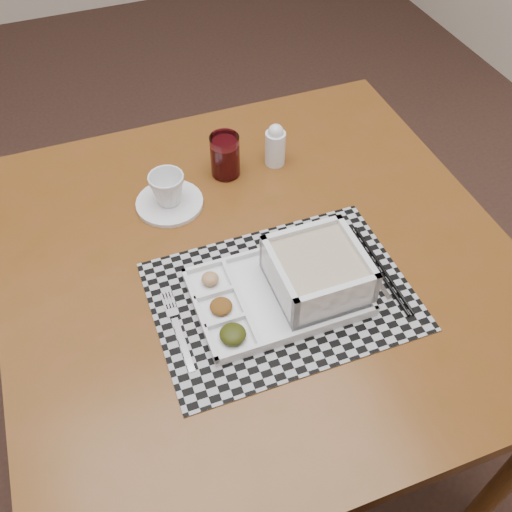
# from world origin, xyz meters

# --- Properties ---
(floor) EXTENTS (5.00, 5.00, 0.00)m
(floor) POSITION_xyz_m (0.00, 0.00, 0.00)
(floor) COLOR #321F19
(floor) RESTS_ON ground
(dining_table) EXTENTS (1.05, 1.05, 0.78)m
(dining_table) POSITION_xyz_m (0.55, -0.43, 0.70)
(dining_table) COLOR #583410
(dining_table) RESTS_ON ground
(placemat) EXTENTS (0.50, 0.36, 0.00)m
(placemat) POSITION_xyz_m (0.55, -0.55, 0.78)
(placemat) COLOR #9A9AA1
(placemat) RESTS_ON dining_table
(serving_tray) EXTENTS (0.32, 0.22, 0.10)m
(serving_tray) POSITION_xyz_m (0.60, -0.55, 0.82)
(serving_tray) COLOR white
(serving_tray) RESTS_ON placemat
(fork) EXTENTS (0.02, 0.19, 0.00)m
(fork) POSITION_xyz_m (0.34, -0.55, 0.78)
(fork) COLOR silver
(fork) RESTS_ON placemat
(spoon) EXTENTS (0.04, 0.18, 0.01)m
(spoon) POSITION_xyz_m (0.74, -0.49, 0.78)
(spoon) COLOR silver
(spoon) RESTS_ON placemat
(chopsticks) EXTENTS (0.02, 0.24, 0.01)m
(chopsticks) POSITION_xyz_m (0.76, -0.56, 0.78)
(chopsticks) COLOR black
(chopsticks) RESTS_ON placemat
(saucer) EXTENTS (0.15, 0.15, 0.01)m
(saucer) POSITION_xyz_m (0.42, -0.22, 0.78)
(saucer) COLOR white
(saucer) RESTS_ON dining_table
(cup) EXTENTS (0.09, 0.09, 0.07)m
(cup) POSITION_xyz_m (0.42, -0.22, 0.82)
(cup) COLOR white
(cup) RESTS_ON saucer
(juice_glass) EXTENTS (0.07, 0.07, 0.10)m
(juice_glass) POSITION_xyz_m (0.57, -0.16, 0.82)
(juice_glass) COLOR white
(juice_glass) RESTS_ON dining_table
(creamer_bottle) EXTENTS (0.05, 0.05, 0.11)m
(creamer_bottle) POSITION_xyz_m (0.69, -0.17, 0.83)
(creamer_bottle) COLOR white
(creamer_bottle) RESTS_ON dining_table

